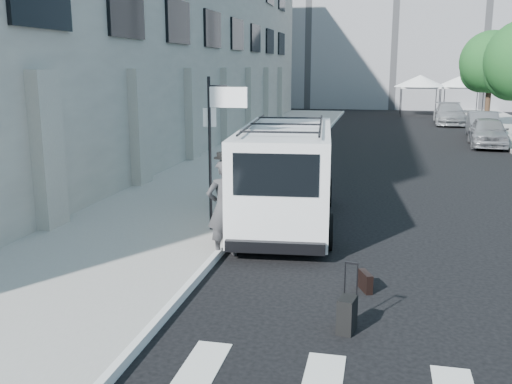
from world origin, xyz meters
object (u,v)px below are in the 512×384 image
at_px(briefcase, 365,281).
at_px(parked_car_b, 483,125).
at_px(suitcase, 347,314).
at_px(cargo_van, 286,174).
at_px(businessman, 224,208).
at_px(parked_car_c, 450,114).
at_px(parked_car_a, 488,132).

height_order(briefcase, parked_car_b, parked_car_b).
relative_size(suitcase, cargo_van, 0.16).
height_order(briefcase, cargo_van, cargo_van).
bearing_deg(briefcase, businessman, 133.90).
bearing_deg(parked_car_b, suitcase, -99.05).
xyz_separation_m(businessman, briefcase, (2.93, -1.30, -0.86)).
xyz_separation_m(briefcase, parked_car_b, (5.60, 23.66, 0.54)).
distance_m(parked_car_b, parked_car_c, 7.42).
height_order(briefcase, parked_car_a, parked_car_a).
xyz_separation_m(suitcase, cargo_van, (-1.89, 5.85, 0.97)).
height_order(parked_car_a, parked_car_b, parked_car_a).
relative_size(businessman, parked_car_b, 0.47).
relative_size(suitcase, parked_car_b, 0.24).
distance_m(businessman, parked_car_a, 20.38).
distance_m(businessman, briefcase, 3.32).
bearing_deg(parked_car_a, suitcase, -99.62).
xyz_separation_m(suitcase, parked_car_c, (4.87, 32.69, 0.44)).
xyz_separation_m(briefcase, parked_car_c, (4.65, 31.02, 0.54)).
distance_m(briefcase, parked_car_b, 24.31).
bearing_deg(suitcase, cargo_van, 119.39).
xyz_separation_m(briefcase, parked_car_a, (5.28, 19.96, 0.56)).
height_order(parked_car_b, parked_car_c, parked_car_b).
bearing_deg(cargo_van, briefcase, -68.54).
xyz_separation_m(parked_car_a, parked_car_b, (0.32, 3.69, -0.01)).
bearing_deg(parked_car_a, parked_car_b, 89.72).
bearing_deg(cargo_van, parked_car_b, 63.02).
xyz_separation_m(businessman, suitcase, (2.70, -2.98, -0.75)).
height_order(businessman, suitcase, businessman).
distance_m(suitcase, cargo_van, 6.23).
relative_size(cargo_van, parked_car_c, 1.35).
xyz_separation_m(cargo_van, parked_car_a, (7.39, 15.79, -0.52)).
relative_size(briefcase, suitcase, 0.42).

